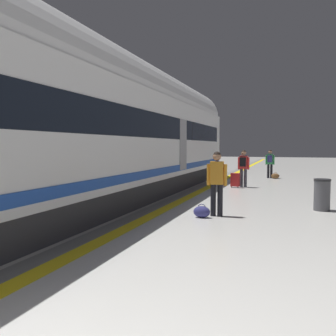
% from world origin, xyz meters
% --- Properties ---
extents(safety_line_strip, '(0.36, 80.00, 0.01)m').
position_xyz_m(safety_line_strip, '(-1.19, 10.00, 0.00)').
color(safety_line_strip, yellow).
rests_on(safety_line_strip, ground).
extents(tactile_edge_band, '(0.57, 80.00, 0.01)m').
position_xyz_m(tactile_edge_band, '(-1.50, 10.00, 0.00)').
color(tactile_edge_band, slate).
rests_on(tactile_edge_band, ground).
extents(high_speed_train, '(2.94, 30.42, 4.97)m').
position_xyz_m(high_speed_train, '(-3.25, 7.09, 2.50)').
color(high_speed_train, '#38383D').
rests_on(high_speed_train, ground).
extents(passenger_near, '(0.52, 0.34, 1.67)m').
position_xyz_m(passenger_near, '(0.30, 15.25, 0.99)').
color(passenger_near, '#383842').
rests_on(passenger_near, ground).
extents(suitcase_near, '(0.40, 0.28, 0.64)m').
position_xyz_m(suitcase_near, '(-0.02, 14.99, 0.35)').
color(suitcase_near, '#A51E1E').
rests_on(suitcase_near, ground).
extents(passenger_mid, '(0.53, 0.22, 1.70)m').
position_xyz_m(passenger_mid, '(0.45, 8.45, 0.99)').
color(passenger_mid, black).
rests_on(passenger_mid, ground).
extents(duffel_bag_mid, '(0.44, 0.26, 0.36)m').
position_xyz_m(duffel_bag_mid, '(0.13, 8.12, 0.15)').
color(duffel_bag_mid, navy).
rests_on(duffel_bag_mid, ground).
extents(passenger_far, '(0.51, 0.32, 1.63)m').
position_xyz_m(passenger_far, '(1.18, 20.28, 0.96)').
color(passenger_far, black).
rests_on(passenger_far, ground).
extents(duffel_bag_far, '(0.44, 0.26, 0.36)m').
position_xyz_m(duffel_bag_far, '(1.50, 20.03, 0.15)').
color(duffel_bag_far, brown).
rests_on(duffel_bag_far, ground).
extents(waste_bin, '(0.46, 0.46, 0.91)m').
position_xyz_m(waste_bin, '(3.14, 10.23, 0.46)').
color(waste_bin, '#4C4C51').
rests_on(waste_bin, ground).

